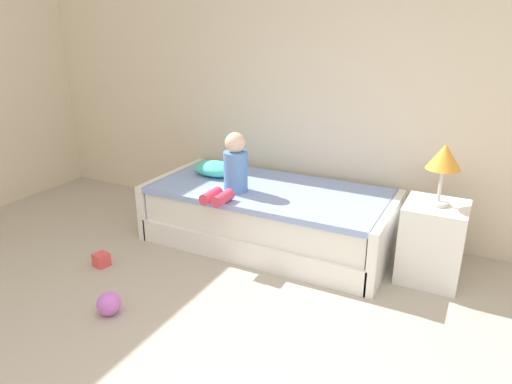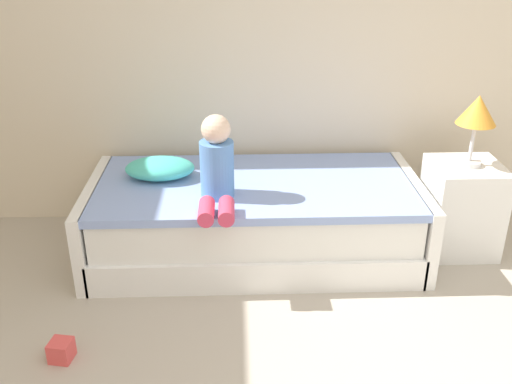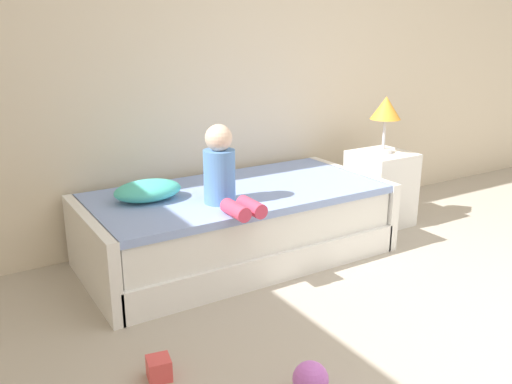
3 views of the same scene
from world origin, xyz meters
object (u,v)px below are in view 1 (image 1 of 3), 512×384
Objects in this scene: bed at (269,216)px; toy_block at (101,260)px; pillow at (216,169)px; nightstand at (432,242)px; child_figure at (233,169)px; table_lamp at (444,160)px; toy_ball at (109,304)px.

bed reaches higher than toy_block.
pillow reaches higher than bed.
pillow reaches higher than nightstand.
pillow is (-0.37, 0.33, -0.14)m from child_figure.
pillow is at bearing 176.97° from table_lamp.
bed is 1.56m from toy_ball.
pillow is at bearing 176.97° from nightstand.
bed is at bearing 179.86° from nightstand.
nightstand is 1.33× the size of table_lamp.
table_lamp is at bearing -3.03° from pillow.
toy_ball is 1.52× the size of toy_block.
nightstand is 2.35m from toy_ball.
child_figure is (-0.23, -0.23, 0.46)m from bed.
pillow is at bearing 170.54° from bed.
child_figure is 0.52m from pillow.
pillow is (-0.60, 0.10, 0.32)m from bed.
toy_ball is (-1.82, -1.47, -0.86)m from table_lamp.
table_lamp is at bearing 0.00° from nightstand.
nightstand is 1.18× the size of child_figure.
child_figure is (-1.58, -0.23, 0.40)m from nightstand.
nightstand is at bearing 8.13° from child_figure.
nightstand is (1.35, -0.00, 0.05)m from bed.
table_lamp reaches higher than toy_ball.
nightstand is 3.71× the size of toy_ball.
toy_ball is 0.70m from toy_block.
table_lamp is (0.00, 0.00, 0.64)m from nightstand.
child_figure is 1.42m from toy_ball.
table_lamp reaches higher than bed.
bed is at bearing 179.86° from table_lamp.
nightstand reaches higher than bed.
bed is 13.05× the size of toy_ball.
toy_block is (-0.77, -0.79, -0.65)m from child_figure.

